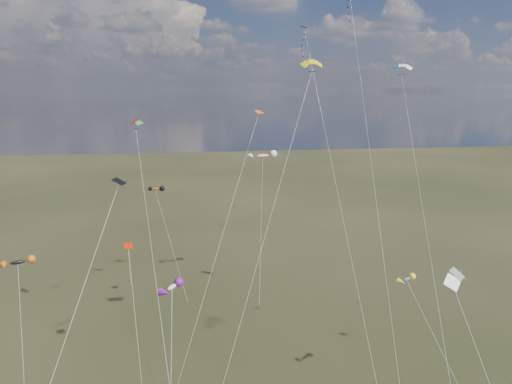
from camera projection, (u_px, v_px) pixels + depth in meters
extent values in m
cube|color=black|center=(304.00, 27.00, 59.68)|extent=(1.10, 1.13, 0.32)
cylinder|color=silver|center=(338.00, 191.00, 51.00)|extent=(1.78, 26.83, 38.33)
cylinder|color=silver|center=(372.00, 170.00, 52.21)|extent=(1.60, 24.82, 42.69)
cube|color=black|center=(119.00, 181.00, 34.33)|extent=(1.04, 1.10, 0.44)
cube|color=#A21904|center=(128.00, 246.00, 50.36)|extent=(1.15, 1.09, 0.45)
cylinder|color=silver|center=(135.00, 319.00, 47.84)|extent=(1.73, 8.51, 13.44)
cube|color=orange|center=(259.00, 112.00, 54.99)|extent=(1.24, 1.22, 0.35)
cylinder|color=silver|center=(219.00, 246.00, 49.14)|extent=(11.28, 16.68, 27.70)
cylinder|color=silver|center=(262.00, 242.00, 41.93)|extent=(13.36, 17.25, 33.15)
cylinder|color=silver|center=(424.00, 211.00, 52.49)|extent=(0.81, 17.85, 33.31)
cylinder|color=silver|center=(153.00, 257.00, 47.32)|extent=(4.42, 21.78, 26.67)
ellipsoid|color=black|center=(18.00, 262.00, 45.80)|extent=(2.94, 2.02, 0.97)
cylinder|color=silver|center=(22.00, 351.00, 42.06)|extent=(3.21, 11.22, 13.31)
ellipsoid|color=#C1610F|center=(155.00, 189.00, 69.39)|extent=(2.55, 1.65, 0.97)
cylinder|color=silver|center=(171.00, 245.00, 67.77)|extent=(4.47, 7.52, 15.57)
cube|color=#332316|center=(188.00, 303.00, 66.14)|extent=(0.10, 0.10, 0.12)
ellipsoid|color=silver|center=(172.00, 287.00, 37.19)|extent=(1.91, 2.25, 0.88)
ellipsoid|color=red|center=(263.00, 156.00, 70.63)|extent=(4.30, 2.45, 1.36)
cylinder|color=silver|center=(261.00, 229.00, 67.54)|extent=(2.21, 10.66, 20.35)
cube|color=#332316|center=(259.00, 309.00, 64.43)|extent=(0.10, 0.10, 0.12)
ellipsoid|color=#1D66AC|center=(407.00, 279.00, 45.62)|extent=(2.10, 1.64, 0.74)
cylinder|color=silver|center=(444.00, 356.00, 42.68)|extent=(3.77, 9.30, 11.77)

